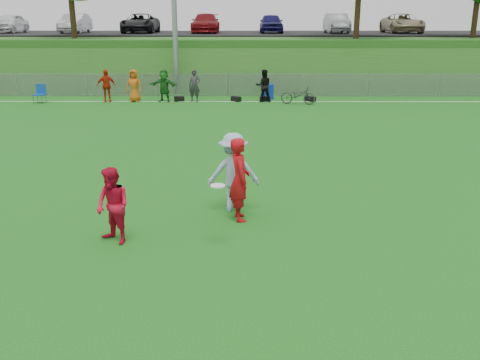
{
  "coord_description": "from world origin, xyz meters",
  "views": [
    {
      "loc": [
        0.82,
        -10.48,
        4.43
      ],
      "look_at": [
        0.77,
        0.5,
        1.03
      ],
      "focal_mm": 40.0,
      "sensor_mm": 36.0,
      "label": 1
    }
  ],
  "objects_px": {
    "recycling_bin": "(269,92)",
    "bicycle": "(298,95)",
    "player_red_left": "(240,179)",
    "frisbee": "(218,186)",
    "player_blue": "(233,172)",
    "player_red_center": "(113,206)"
  },
  "relations": [
    {
      "from": "player_red_left",
      "to": "player_red_center",
      "type": "bearing_deg",
      "value": 106.77
    },
    {
      "from": "player_red_left",
      "to": "player_red_center",
      "type": "xyz_separation_m",
      "value": [
        -2.52,
        -1.31,
        -0.16
      ]
    },
    {
      "from": "player_red_left",
      "to": "frisbee",
      "type": "distance_m",
      "value": 1.54
    },
    {
      "from": "player_red_center",
      "to": "frisbee",
      "type": "xyz_separation_m",
      "value": [
        2.11,
        -0.14,
        0.48
      ]
    },
    {
      "from": "player_blue",
      "to": "frisbee",
      "type": "height_order",
      "value": "player_blue"
    },
    {
      "from": "player_red_left",
      "to": "bicycle",
      "type": "xyz_separation_m",
      "value": [
        2.94,
        16.36,
        -0.47
      ]
    },
    {
      "from": "frisbee",
      "to": "bicycle",
      "type": "xyz_separation_m",
      "value": [
        3.36,
        17.82,
        -0.79
      ]
    },
    {
      "from": "player_red_center",
      "to": "bicycle",
      "type": "xyz_separation_m",
      "value": [
        5.46,
        17.67,
        -0.31
      ]
    },
    {
      "from": "bicycle",
      "to": "player_red_center",
      "type": "bearing_deg",
      "value": 178.35
    },
    {
      "from": "player_red_left",
      "to": "frisbee",
      "type": "height_order",
      "value": "player_red_left"
    },
    {
      "from": "player_blue",
      "to": "frisbee",
      "type": "distance_m",
      "value": 2.09
    },
    {
      "from": "recycling_bin",
      "to": "bicycle",
      "type": "bearing_deg",
      "value": -51.07
    },
    {
      "from": "player_blue",
      "to": "recycling_bin",
      "type": "bearing_deg",
      "value": -100.16
    },
    {
      "from": "player_red_left",
      "to": "player_red_center",
      "type": "height_order",
      "value": "player_red_left"
    },
    {
      "from": "player_red_left",
      "to": "recycling_bin",
      "type": "distance_m",
      "value": 18.21
    },
    {
      "from": "player_red_left",
      "to": "player_blue",
      "type": "height_order",
      "value": "player_red_left"
    },
    {
      "from": "player_red_center",
      "to": "bicycle",
      "type": "bearing_deg",
      "value": 111.26
    },
    {
      "from": "player_red_center",
      "to": "recycling_bin",
      "type": "relative_size",
      "value": 1.93
    },
    {
      "from": "player_blue",
      "to": "recycling_bin",
      "type": "relative_size",
      "value": 2.28
    },
    {
      "from": "player_blue",
      "to": "bicycle",
      "type": "distance_m",
      "value": 16.07
    },
    {
      "from": "player_red_left",
      "to": "bicycle",
      "type": "height_order",
      "value": "player_red_left"
    },
    {
      "from": "player_red_left",
      "to": "player_red_center",
      "type": "relative_size",
      "value": 1.2
    }
  ]
}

